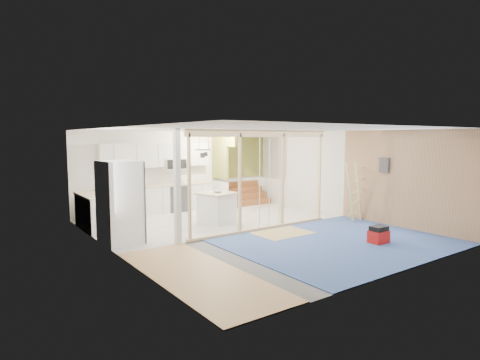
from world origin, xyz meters
TOP-DOWN VIEW (x-y plane):
  - room at (0.00, 0.00)m, footprint 7.01×8.01m
  - floor_overlays at (0.07, 0.06)m, footprint 7.00×8.00m
  - stud_frame at (-0.27, -0.00)m, footprint 4.66×0.14m
  - base_cabinets at (-1.61, 3.36)m, footprint 4.45×2.24m
  - upper_cabinets at (-0.84, 3.82)m, footprint 3.60×0.41m
  - green_partition at (2.04, 3.66)m, footprint 2.25×1.51m
  - pot_rack at (-0.31, 1.89)m, footprint 0.52×0.52m
  - sheathing_panel at (3.48, -2.00)m, footprint 0.02×4.00m
  - electrical_panel at (3.43, -1.40)m, footprint 0.04×0.30m
  - ceiling_light at (1.40, 3.00)m, footprint 0.32×0.32m
  - fridge at (-3.12, 0.77)m, footprint 0.90×0.87m
  - island at (-0.20, 1.37)m, footprint 1.08×1.08m
  - bowl at (-0.20, 1.33)m, footprint 0.26×0.26m
  - soap_bottle_a at (-1.68, 3.79)m, footprint 0.13×0.13m
  - soap_bottle_b at (-0.06, 3.60)m, footprint 0.09×0.09m
  - toolbox at (1.65, -2.56)m, footprint 0.43×0.32m
  - ladder at (3.13, -0.70)m, footprint 0.91×0.05m

SIDE VIEW (x-z plane):
  - floor_overlays at x=0.07m, z-range 0.00..0.02m
  - toolbox at x=1.65m, z-range -0.01..0.39m
  - island at x=-0.20m, z-range 0.00..0.87m
  - base_cabinets at x=-1.61m, z-range 0.00..0.93m
  - ladder at x=3.13m, z-range 0.02..1.71m
  - bowl at x=-0.20m, z-range 0.88..0.93m
  - fridge at x=-3.12m, z-range 0.00..1.89m
  - green_partition at x=2.04m, z-range -0.36..2.24m
  - soap_bottle_b at x=-0.06m, z-range 0.93..1.11m
  - soap_bottle_a at x=-1.68m, z-range 0.93..1.25m
  - sheathing_panel at x=3.48m, z-range 0.00..2.60m
  - room at x=0.00m, z-range 0.00..2.61m
  - stud_frame at x=-0.27m, z-range 0.31..2.91m
  - electrical_panel at x=3.43m, z-range 1.45..1.85m
  - upper_cabinets at x=-0.84m, z-range 1.39..2.25m
  - pot_rack at x=-0.31m, z-range 1.64..2.36m
  - ceiling_light at x=1.40m, z-range 2.50..2.58m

